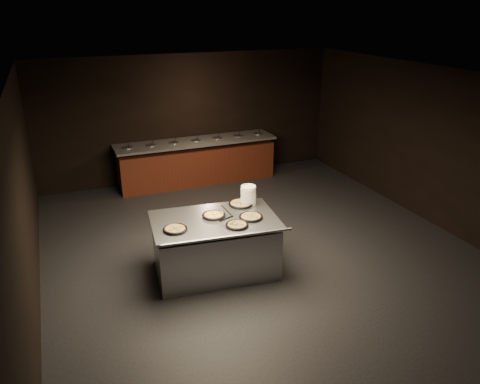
{
  "coord_description": "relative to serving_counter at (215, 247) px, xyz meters",
  "views": [
    {
      "loc": [
        -2.97,
        -6.39,
        3.92
      ],
      "look_at": [
        -0.25,
        0.3,
        1.0
      ],
      "focal_mm": 35.0,
      "sensor_mm": 36.0,
      "label": 1
    }
  ],
  "objects": [
    {
      "name": "room",
      "position": [
        0.93,
        0.35,
        1.02
      ],
      "size": [
        7.02,
        8.02,
        2.92
      ],
      "color": "black",
      "rests_on": "ground"
    },
    {
      "name": "salad_bar",
      "position": [
        0.93,
        3.91,
        0.01
      ],
      "size": [
        3.7,
        0.83,
        1.18
      ],
      "color": "#5B2215",
      "rests_on": "ground"
    },
    {
      "name": "serving_counter",
      "position": [
        0.0,
        0.0,
        0.0
      ],
      "size": [
        2.0,
        1.41,
        0.9
      ],
      "rotation": [
        0.0,
        0.0,
        -0.11
      ],
      "color": "#BABDC2",
      "rests_on": "ground"
    },
    {
      "name": "plate_stack",
      "position": [
        0.7,
        0.33,
        0.62
      ],
      "size": [
        0.24,
        0.24,
        0.31
      ],
      "primitive_type": "cylinder",
      "color": "white",
      "rests_on": "serving_counter"
    },
    {
      "name": "pan_veggie_whole",
      "position": [
        -0.64,
        -0.14,
        0.49
      ],
      "size": [
        0.35,
        0.35,
        0.04
      ],
      "rotation": [
        0.0,
        0.0,
        0.22
      ],
      "color": "black",
      "rests_on": "serving_counter"
    },
    {
      "name": "pan_cheese_whole",
      "position": [
        0.02,
        0.1,
        0.49
      ],
      "size": [
        0.36,
        0.36,
        0.04
      ],
      "rotation": [
        0.0,
        0.0,
        -0.1
      ],
      "color": "black",
      "rests_on": "serving_counter"
    },
    {
      "name": "pan_cheese_slices_a",
      "position": [
        0.58,
        0.35,
        0.49
      ],
      "size": [
        0.4,
        0.4,
        0.04
      ],
      "rotation": [
        0.0,
        0.0,
        1.09
      ],
      "color": "black",
      "rests_on": "serving_counter"
    },
    {
      "name": "pan_cheese_slices_b",
      "position": [
        0.23,
        -0.35,
        0.49
      ],
      "size": [
        0.34,
        0.34,
        0.04
      ],
      "rotation": [
        0.0,
        0.0,
        2.54
      ],
      "color": "black",
      "rests_on": "serving_counter"
    },
    {
      "name": "pan_veggie_slices",
      "position": [
        0.52,
        -0.17,
        0.49
      ],
      "size": [
        0.36,
        0.36,
        0.04
      ],
      "rotation": [
        0.0,
        0.0,
        -0.85
      ],
      "color": "black",
      "rests_on": "serving_counter"
    },
    {
      "name": "server_left",
      "position": [
        0.18,
        0.07,
        0.54
      ],
      "size": [
        0.23,
        0.27,
        0.16
      ],
      "rotation": [
        0.0,
        0.0,
        2.29
      ],
      "color": "#BABDC2",
      "rests_on": "serving_counter"
    },
    {
      "name": "server_right",
      "position": [
        0.13,
        -0.3,
        0.55
      ],
      "size": [
        0.31,
        0.25,
        0.18
      ],
      "rotation": [
        0.0,
        0.0,
        -0.6
      ],
      "color": "#BABDC2",
      "rests_on": "serving_counter"
    }
  ]
}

